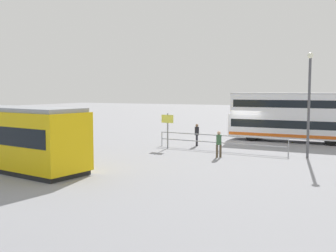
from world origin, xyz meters
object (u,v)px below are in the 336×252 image
Objects in this scene: double_decker_bus at (295,117)px; pedestrian_crossing at (219,142)px; street_lamp at (309,97)px; info_sign at (168,125)px; pedestrian_near_railing at (197,133)px.

pedestrian_crossing is at bearing 73.65° from double_decker_bus.
street_lamp is (-2.02, 7.86, 1.77)m from double_decker_bus.
double_decker_bus reaches higher than info_sign.
pedestrian_crossing is 0.65× the size of info_sign.
pedestrian_near_railing reaches higher than pedestrian_crossing.
street_lamp reaches higher than info_sign.
pedestrian_near_railing is (6.17, 5.77, -1.06)m from double_decker_bus.
pedestrian_crossing is (-3.22, 4.28, -0.01)m from pedestrian_near_railing.
info_sign is at bearing 56.52° from pedestrian_near_railing.
pedestrian_near_railing is 5.36m from pedestrian_crossing.
pedestrian_near_railing is 0.26× the size of street_lamp.
street_lamp is (-8.20, 2.10, 2.83)m from pedestrian_near_railing.
double_decker_bus is 4.16× the size of info_sign.
street_lamp is (-9.60, -0.03, 2.06)m from info_sign.
double_decker_bus is 6.38× the size of pedestrian_crossing.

